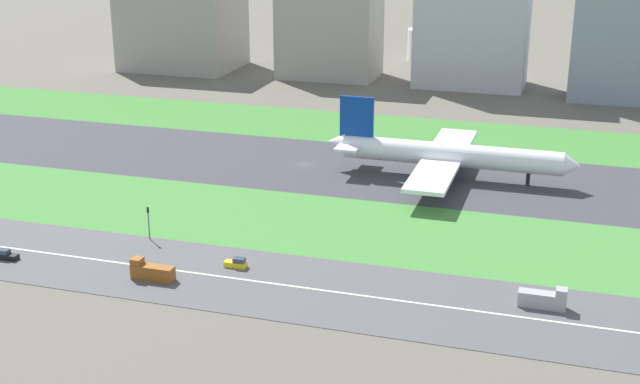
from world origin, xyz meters
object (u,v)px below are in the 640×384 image
at_px(car_3, 237,263).
at_px(car_0, 7,255).
at_px(truck_0, 544,299).
at_px(office_tower, 473,14).
at_px(airliner, 444,155).
at_px(hangar_building, 330,23).
at_px(truck_1, 152,272).
at_px(terminal_building, 182,24).
at_px(traffic_light, 149,221).
at_px(fuel_tank_west, 426,45).

distance_m(car_3, car_0, 46.79).
distance_m(truck_0, office_tower, 187.70).
distance_m(airliner, hangar_building, 131.91).
height_order(car_3, truck_1, truck_1).
distance_m(airliner, car_3, 74.32).
height_order(truck_1, terminal_building, terminal_building).
distance_m(traffic_light, office_tower, 180.75).
relative_size(car_0, truck_0, 0.52).
bearing_deg(car_3, car_0, -167.66).
bearing_deg(airliner, hangar_building, 119.57).
xyz_separation_m(terminal_building, fuel_tank_west, (93.52, 45.00, -11.26)).
distance_m(car_0, hangar_building, 193.34).
relative_size(car_3, truck_1, 0.52).
height_order(airliner, car_0, airliner).
bearing_deg(traffic_light, airliner, 48.68).
bearing_deg(truck_0, office_tower, 101.95).
height_order(car_0, office_tower, office_tower).
relative_size(car_0, traffic_light, 0.61).
relative_size(terminal_building, fuel_tank_west, 2.72).
bearing_deg(truck_0, traffic_light, 174.44).
height_order(truck_0, traffic_light, traffic_light).
bearing_deg(truck_0, car_3, 180.00).
relative_size(car_3, office_tower, 0.08).
xyz_separation_m(truck_1, hangar_building, (-21.87, 192.00, 19.36)).
distance_m(car_3, terminal_building, 207.58).
xyz_separation_m(car_0, terminal_building, (-52.66, 192.00, 17.08)).
xyz_separation_m(truck_0, traffic_light, (-82.06, 7.99, 2.62)).
height_order(airliner, car_3, airliner).
relative_size(car_3, fuel_tank_west, 0.27).
relative_size(car_3, hangar_building, 0.10).
bearing_deg(terminal_building, car_0, -74.66).
bearing_deg(car_0, car_3, -167.66).
distance_m(airliner, office_tower, 116.18).
bearing_deg(car_0, truck_1, 180.00).
height_order(truck_1, office_tower, office_tower).
bearing_deg(truck_0, hangar_building, 117.32).
distance_m(truck_1, traffic_light, 20.72).
xyz_separation_m(car_3, truck_1, (-13.30, -10.00, 0.75)).
xyz_separation_m(airliner, car_3, (-29.53, -68.00, -5.31)).
relative_size(airliner, office_tower, 1.22).
bearing_deg(terminal_building, truck_0, -49.18).
bearing_deg(truck_1, terminal_building, -66.10).
xyz_separation_m(truck_0, terminal_building, (-157.20, 182.00, 16.33)).
xyz_separation_m(car_3, truck_0, (58.84, -0.00, 0.75)).
height_order(airliner, terminal_building, terminal_building).
xyz_separation_m(truck_1, terminal_building, (-85.07, 192.00, 16.33)).
bearing_deg(hangar_building, car_0, -93.14).
bearing_deg(airliner, truck_0, -66.68).
relative_size(truck_0, traffic_light, 1.17).
bearing_deg(hangar_building, fuel_tank_west, 56.03).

